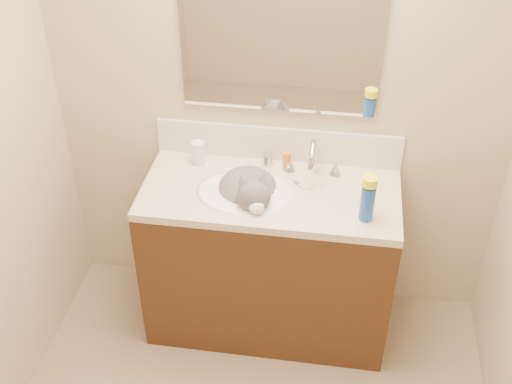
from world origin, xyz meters
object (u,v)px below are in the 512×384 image
(faucet, at_px, (312,162))
(amber_bottle, at_px, (287,161))
(cat, at_px, (249,194))
(vanity_cabinet, at_px, (269,262))
(basin, at_px, (244,204))
(silver_jar, at_px, (268,160))
(pill_bottle, at_px, (198,153))
(spray_can, at_px, (367,203))

(faucet, relative_size, amber_bottle, 2.95)
(cat, height_order, amber_bottle, cat)
(vanity_cabinet, relative_size, faucet, 4.29)
(basin, distance_m, cat, 0.05)
(faucet, bearing_deg, basin, -150.88)
(vanity_cabinet, bearing_deg, faucet, 37.29)
(cat, relative_size, amber_bottle, 4.75)
(faucet, bearing_deg, silver_jar, 162.60)
(cat, bearing_deg, silver_jar, 54.54)
(cat, bearing_deg, basin, -149.82)
(faucet, bearing_deg, pill_bottle, 176.48)
(amber_bottle, bearing_deg, silver_jar, 167.34)
(basin, relative_size, silver_jar, 7.40)
(basin, bearing_deg, faucet, 29.12)
(silver_jar, bearing_deg, amber_bottle, -12.66)
(basin, height_order, faucet, faucet)
(cat, bearing_deg, faucet, 6.99)
(basin, relative_size, pill_bottle, 3.75)
(vanity_cabinet, height_order, faucet, faucet)
(basin, xyz_separation_m, silver_jar, (0.08, 0.24, 0.10))
(vanity_cabinet, distance_m, basin, 0.40)
(vanity_cabinet, relative_size, pill_bottle, 10.01)
(basin, distance_m, pill_bottle, 0.35)
(vanity_cabinet, relative_size, amber_bottle, 12.66)
(basin, relative_size, spray_can, 2.65)
(pill_bottle, bearing_deg, cat, -32.56)
(silver_jar, xyz_separation_m, amber_bottle, (0.10, -0.02, 0.02))
(faucet, bearing_deg, cat, -152.95)
(pill_bottle, distance_m, amber_bottle, 0.43)
(basin, distance_m, amber_bottle, 0.30)
(vanity_cabinet, distance_m, silver_jar, 0.52)
(basin, height_order, spray_can, spray_can)
(cat, distance_m, pill_bottle, 0.34)
(faucet, xyz_separation_m, cat, (-0.28, -0.14, -0.11))
(amber_bottle, bearing_deg, faucet, -20.84)
(basin, height_order, silver_jar, silver_jar)
(amber_bottle, bearing_deg, basin, -128.99)
(amber_bottle, xyz_separation_m, spray_can, (0.38, -0.33, 0.04))
(pill_bottle, bearing_deg, amber_bottle, 1.81)
(faucet, bearing_deg, amber_bottle, 159.16)
(basin, xyz_separation_m, pill_bottle, (-0.26, 0.20, 0.13))
(basin, bearing_deg, pill_bottle, 141.96)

